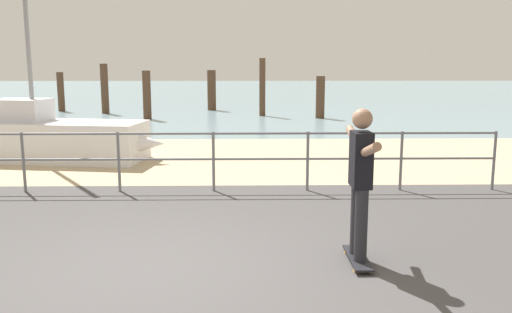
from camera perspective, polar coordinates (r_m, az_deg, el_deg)
The scene contains 12 objects.
beach_strip at distance 12.76m, azimuth -5.35°, elevation -0.13°, with size 24.00×6.00×0.04m, color tan.
sea_surface at distance 40.60m, azimuth -2.43°, elevation 6.77°, with size 72.00×50.00×0.04m, color #75939E.
railing_fence at distance 9.51m, azimuth -14.31°, elevation 0.42°, with size 13.01×0.05×1.05m.
sailboat at distance 13.06m, azimuth -20.56°, elevation 1.84°, with size 5.06×2.05×5.69m.
skateboard at distance 6.21m, azimuth 10.67°, elevation -10.49°, with size 0.21×0.80×0.08m.
skateboarder at distance 5.95m, azimuth 10.96°, elevation -1.88°, with size 0.22×1.45×1.65m.
groyne_post_0 at distance 26.19m, azimuth -19.89°, elevation 6.42°, with size 0.30×0.30×1.78m, color #513826.
groyne_post_1 at distance 24.48m, azimuth -15.68°, elevation 6.88°, with size 0.32×0.32×2.16m, color #513826.
groyne_post_2 at distance 21.57m, azimuth -11.44°, elevation 6.35°, with size 0.32×0.32×1.90m, color #513826.
groyne_post_3 at distance 25.30m, azimuth -4.70°, elevation 6.97°, with size 0.40×0.40×1.86m, color #513826.
groyne_post_4 at distance 22.47m, azimuth 0.67°, elevation 7.30°, with size 0.25×0.25×2.39m, color #513826.
groyne_post_5 at distance 21.67m, azimuth 6.79°, elevation 6.21°, with size 0.35×0.35×1.68m, color #513826.
Camera 1 is at (0.96, -5.53, 2.22)m, focal length 37.93 mm.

